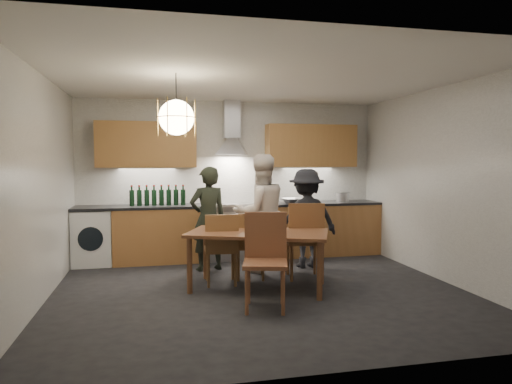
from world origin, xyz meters
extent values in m
plane|color=black|center=(0.00, 0.00, 0.00)|extent=(5.00, 5.00, 0.00)
cube|color=silver|center=(0.00, 2.25, 1.30)|extent=(5.00, 0.02, 2.60)
cube|color=silver|center=(0.00, -2.25, 1.30)|extent=(5.00, 0.02, 2.60)
cube|color=silver|center=(-2.50, 0.00, 1.30)|extent=(0.02, 4.50, 2.60)
cube|color=silver|center=(2.50, 0.00, 1.30)|extent=(0.02, 4.50, 2.60)
cube|color=white|center=(0.00, 0.00, 2.60)|extent=(5.00, 4.50, 0.02)
cube|color=#BF8349|center=(-1.18, 1.95, 0.43)|extent=(1.45, 0.60, 0.86)
cube|color=#BF8349|center=(1.48, 1.95, 0.43)|extent=(2.05, 0.60, 0.86)
cube|color=white|center=(-2.20, 1.95, 0.42)|extent=(0.58, 0.58, 0.85)
cube|color=black|center=(-1.48, 1.95, 0.88)|extent=(2.05, 0.62, 0.04)
cube|color=black|center=(1.48, 1.95, 0.88)|extent=(2.05, 0.62, 0.04)
cube|color=silver|center=(0.00, 1.95, 0.40)|extent=(0.90, 0.60, 0.80)
cube|color=black|center=(0.00, 1.66, 0.38)|extent=(0.78, 0.02, 0.42)
cube|color=slate|center=(0.00, 1.95, 0.84)|extent=(0.90, 0.60, 0.08)
cube|color=silver|center=(0.00, 1.69, 0.90)|extent=(0.90, 0.08, 0.04)
cube|color=#BC8648|center=(-1.38, 2.08, 1.86)|extent=(1.55, 0.35, 0.72)
cube|color=#BC8648|center=(1.38, 2.08, 1.86)|extent=(1.55, 0.35, 0.72)
cube|color=silver|center=(0.00, 2.12, 2.29)|extent=(0.26, 0.22, 0.62)
cylinder|color=black|center=(-1.00, -0.10, 2.35)|extent=(0.01, 0.01, 0.50)
sphere|color=#FFE0A5|center=(-1.00, -0.10, 2.10)|extent=(0.40, 0.40, 0.40)
torus|color=gold|center=(-1.00, -0.10, 2.10)|extent=(0.43, 0.43, 0.01)
cube|color=brown|center=(0.00, 0.11, 0.70)|extent=(1.91, 1.44, 0.04)
cylinder|color=brown|center=(-0.86, 0.08, 0.34)|extent=(0.07, 0.07, 0.69)
cylinder|color=brown|center=(-0.59, 0.73, 0.34)|extent=(0.07, 0.07, 0.69)
cylinder|color=brown|center=(0.59, -0.51, 0.34)|extent=(0.07, 0.07, 0.69)
cylinder|color=brown|center=(0.85, 0.14, 0.34)|extent=(0.07, 0.07, 0.69)
cube|color=brown|center=(-0.42, 0.44, 0.45)|extent=(0.45, 0.45, 0.04)
cube|color=brown|center=(-0.44, 0.25, 0.70)|extent=(0.42, 0.07, 0.46)
cylinder|color=brown|center=(-0.24, 0.59, 0.22)|extent=(0.04, 0.04, 0.43)
cylinder|color=brown|center=(-0.26, 0.25, 0.22)|extent=(0.04, 0.04, 0.43)
cylinder|color=brown|center=(-0.58, 0.62, 0.22)|extent=(0.04, 0.04, 0.43)
cylinder|color=brown|center=(-0.60, 0.28, 0.22)|extent=(0.04, 0.04, 0.43)
cube|color=brown|center=(0.01, 0.63, 0.44)|extent=(0.48, 0.48, 0.04)
cube|color=brown|center=(-0.02, 0.45, 0.68)|extent=(0.41, 0.12, 0.45)
cylinder|color=brown|center=(0.21, 0.76, 0.21)|extent=(0.04, 0.04, 0.42)
cylinder|color=brown|center=(0.14, 0.44, 0.21)|extent=(0.04, 0.04, 0.42)
cylinder|color=brown|center=(-0.12, 0.83, 0.21)|extent=(0.04, 0.04, 0.42)
cylinder|color=brown|center=(-0.18, 0.50, 0.21)|extent=(0.04, 0.04, 0.42)
cube|color=brown|center=(0.73, 0.48, 0.51)|extent=(0.54, 0.54, 0.05)
cube|color=brown|center=(0.69, 0.27, 0.79)|extent=(0.47, 0.12, 0.52)
cylinder|color=brown|center=(0.95, 0.64, 0.24)|extent=(0.04, 0.04, 0.49)
cylinder|color=brown|center=(0.88, 0.26, 0.24)|extent=(0.04, 0.04, 0.49)
cylinder|color=brown|center=(0.57, 0.70, 0.24)|extent=(0.04, 0.04, 0.49)
cylinder|color=brown|center=(0.51, 0.32, 0.24)|extent=(0.04, 0.04, 0.49)
cube|color=brown|center=(-0.10, -0.69, 0.50)|extent=(0.57, 0.57, 0.04)
cube|color=brown|center=(-0.05, -0.49, 0.78)|extent=(0.46, 0.16, 0.51)
cylinder|color=brown|center=(-0.33, -0.83, 0.24)|extent=(0.04, 0.04, 0.48)
cylinder|color=brown|center=(-0.24, -0.46, 0.24)|extent=(0.04, 0.04, 0.48)
cylinder|color=brown|center=(0.04, -0.92, 0.24)|extent=(0.04, 0.04, 0.48)
cylinder|color=brown|center=(0.13, -0.55, 0.24)|extent=(0.04, 0.04, 0.48)
imported|color=black|center=(-0.50, 1.22, 0.76)|extent=(0.63, 0.49, 1.52)
imported|color=silver|center=(0.24, 0.99, 0.85)|extent=(0.92, 0.77, 1.70)
imported|color=black|center=(0.97, 1.10, 0.74)|extent=(0.98, 0.58, 1.49)
imported|color=silver|center=(0.98, 1.87, 0.94)|extent=(0.40, 0.40, 0.08)
cylinder|color=#B4B4B7|center=(1.90, 1.91, 0.98)|extent=(0.25, 0.25, 0.16)
camera|label=1|loc=(-1.24, -5.40, 1.62)|focal=32.00mm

